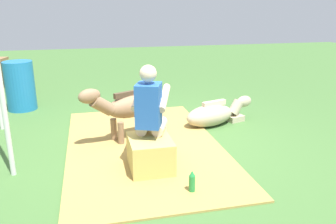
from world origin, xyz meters
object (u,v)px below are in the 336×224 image
object	(u,v)px
pony_standing	(127,107)
soda_bottle	(192,182)
hay_bale	(150,154)
pony_lying	(214,114)
water_barrel	(20,86)
person_seated	(150,112)

from	to	relation	value
pony_standing	soda_bottle	size ratio (longest dim) A/B	4.70
hay_bale	pony_lying	distance (m)	1.92
water_barrel	hay_bale	bearing A→B (deg)	-147.52
pony_standing	water_barrel	distance (m)	2.73
pony_standing	soda_bottle	distance (m)	1.79
hay_bale	person_seated	bearing A→B (deg)	-14.29
pony_standing	soda_bottle	bearing A→B (deg)	-164.09
hay_bale	pony_lying	world-z (taller)	pony_lying
pony_standing	water_barrel	size ratio (longest dim) A/B	1.34
hay_bale	soda_bottle	size ratio (longest dim) A/B	2.33
person_seated	pony_lying	distance (m)	1.86
person_seated	pony_lying	bearing A→B (deg)	-46.94
hay_bale	person_seated	distance (m)	0.52
soda_bottle	hay_bale	bearing A→B (deg)	27.25
hay_bale	soda_bottle	xyz separation A→B (m)	(-0.65, -0.33, -0.08)
hay_bale	water_barrel	distance (m)	3.65
soda_bottle	water_barrel	distance (m)	4.38
hay_bale	soda_bottle	world-z (taller)	hay_bale
pony_lying	water_barrel	distance (m)	3.72
pony_lying	pony_standing	bearing A→B (deg)	102.89
pony_lying	water_barrel	world-z (taller)	water_barrel
hay_bale	pony_standing	distance (m)	1.09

